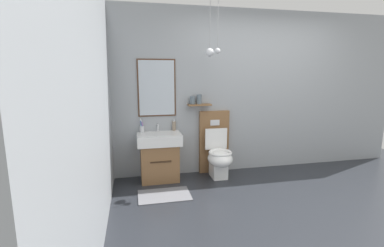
{
  "coord_description": "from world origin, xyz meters",
  "views": [
    {
      "loc": [
        -2.07,
        -2.5,
        1.59
      ],
      "look_at": [
        -1.25,
        1.28,
        0.88
      ],
      "focal_mm": 25.67,
      "sensor_mm": 36.0,
      "label": 1
    }
  ],
  "objects_px": {
    "vanity_sink_left": "(159,155)",
    "soap_dispenser": "(174,126)",
    "toilet": "(217,152)",
    "toothbrush_cup": "(142,128)"
  },
  "relations": [
    {
      "from": "vanity_sink_left",
      "to": "soap_dispenser",
      "type": "relative_size",
      "value": 3.99
    },
    {
      "from": "toilet",
      "to": "soap_dispenser",
      "type": "relative_size",
      "value": 5.6
    },
    {
      "from": "toilet",
      "to": "soap_dispenser",
      "type": "distance_m",
      "value": 0.78
    },
    {
      "from": "vanity_sink_left",
      "to": "soap_dispenser",
      "type": "xyz_separation_m",
      "value": [
        0.25,
        0.16,
        0.41
      ]
    },
    {
      "from": "vanity_sink_left",
      "to": "soap_dispenser",
      "type": "distance_m",
      "value": 0.5
    },
    {
      "from": "toilet",
      "to": "toothbrush_cup",
      "type": "relative_size",
      "value": 4.82
    },
    {
      "from": "soap_dispenser",
      "to": "vanity_sink_left",
      "type": "bearing_deg",
      "value": -147.76
    },
    {
      "from": "toilet",
      "to": "toothbrush_cup",
      "type": "xyz_separation_m",
      "value": [
        -1.13,
        0.16,
        0.39
      ]
    },
    {
      "from": "vanity_sink_left",
      "to": "toothbrush_cup",
      "type": "relative_size",
      "value": 3.44
    },
    {
      "from": "toothbrush_cup",
      "to": "vanity_sink_left",
      "type": "bearing_deg",
      "value": -31.61
    }
  ]
}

